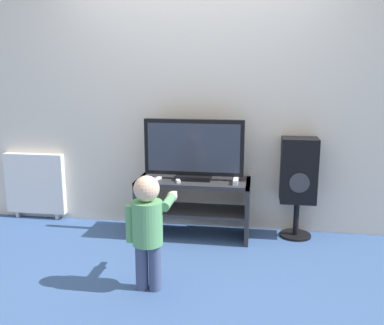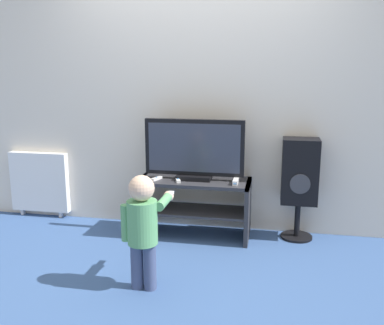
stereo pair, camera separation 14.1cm
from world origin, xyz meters
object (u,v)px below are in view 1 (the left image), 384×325
Objects in this scene: television at (194,150)px; radiator at (35,184)px; remote_secondary at (178,180)px; speaker_tower at (299,173)px; child at (148,223)px; remote_primary at (156,179)px; game_console at (236,181)px.

television is 1.33× the size of radiator.
remote_secondary is (-0.13, -0.11, -0.26)m from television.
child is at bearing -133.52° from speaker_tower.
remote_secondary is at bearing -4.49° from remote_primary.
child is 1.96m from radiator.
game_console is 0.71m from remote_primary.
television is at bearing 39.32° from remote_secondary.
speaker_tower is 1.36× the size of radiator.
child is at bearing -98.41° from television.
remote_primary is (-0.71, -0.01, -0.01)m from game_console.
television reaches higher than game_console.
speaker_tower is at bearing 8.56° from remote_primary.
remote_secondary is 0.20× the size of radiator.
television is 1.10m from child.
speaker_tower is (1.26, 0.19, 0.05)m from remote_primary.
television is 0.98× the size of speaker_tower.
television is 0.43m from remote_primary.
remote_primary is 0.16× the size of child.
remote_secondary is at bearing -140.68° from television.
game_console is (0.38, -0.08, -0.25)m from television.
child is at bearing -79.67° from remote_primary.
game_console is 2.08m from radiator.
radiator is at bearing 140.50° from child.
television is at bearing 81.59° from child.
speaker_tower is at bearing 10.96° from remote_secondary.
remote_secondary is 0.15× the size of speaker_tower.
television reaches higher than speaker_tower.
remote_primary is 1.27m from speaker_tower.
game_console is 0.58m from speaker_tower.
game_console is 1.36× the size of remote_primary.
game_console reaches higher than remote_secondary.
remote_secondary is 1.08m from speaker_tower.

